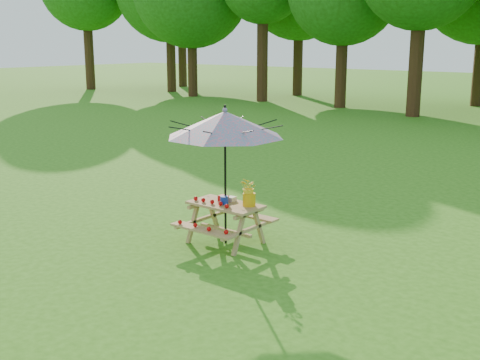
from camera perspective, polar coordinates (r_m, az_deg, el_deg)
The scene contains 5 objects.
picnic_table at distance 9.76m, azimuth -1.39°, elevation -4.18°, with size 1.20×1.32×0.67m.
patio_umbrella at distance 9.41m, azimuth -1.43°, elevation 5.30°, with size 2.43×2.43×2.25m.
produce_bins at distance 9.71m, azimuth -1.38°, elevation -1.83°, with size 0.26×0.35×0.13m.
tomatoes_row at distance 9.62m, azimuth -2.77°, elevation -2.10°, with size 0.77×0.13×0.07m, color #C30706, non-canonical shape.
flower_bucket at distance 9.46m, azimuth 0.87°, elevation -1.06°, with size 0.34×0.31×0.45m.
Camera 1 is at (9.75, -4.81, 3.21)m, focal length 45.00 mm.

